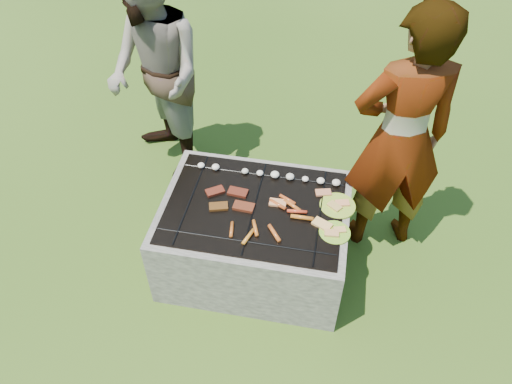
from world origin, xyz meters
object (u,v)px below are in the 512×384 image
Objects in this scene: fire_pit at (255,237)px; plate_far at (338,206)px; plate_near at (335,233)px; cook at (400,139)px; bystander at (155,75)px.

fire_pit is 0.66m from plate_far.
cook is (0.35, 0.58, 0.37)m from plate_near.
bystander is (-1.91, 0.51, -0.03)m from cook.
plate_far is 0.61m from cook.
cook is (0.35, 0.34, 0.37)m from plate_far.
fire_pit is 1.54m from bystander.
fire_pit is 1.23m from cook.
plate_far is at bearing 89.80° from plate_near.
plate_near is at bearing -90.20° from plate_far.
plate_near is 0.14× the size of bystander.
plate_far is 0.25m from plate_near.
plate_near is 0.78m from cook.
plate_far is (0.56, 0.11, 0.33)m from fire_pit.
bystander is at bearing 151.43° from plate_far.
cook reaches higher than plate_far.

